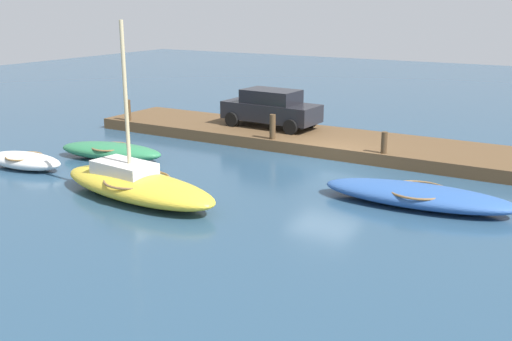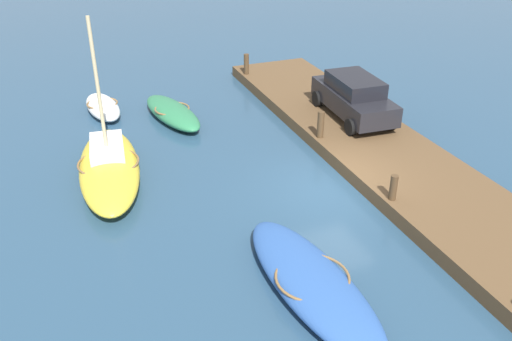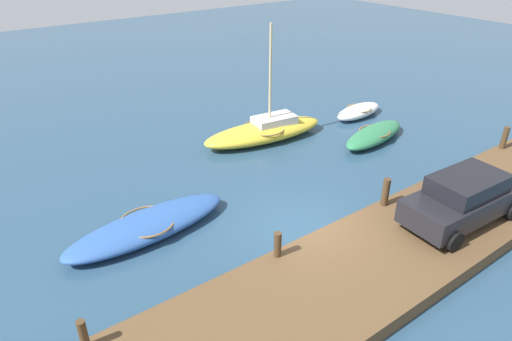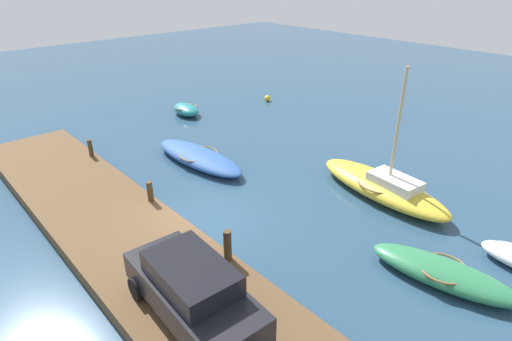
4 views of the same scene
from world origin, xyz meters
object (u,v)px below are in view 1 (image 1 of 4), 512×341
object	(u,v)px
rowboat_white	(24,160)
motorboat_blue	(418,195)
mooring_post_east	(128,110)
parked_car	(271,108)
rowboat_green	(111,151)
mooring_post_mid_west	(384,143)
sailboat_yellow	(136,184)
mooring_post_mid_east	(273,127)

from	to	relation	value
rowboat_white	motorboat_blue	bearing A→B (deg)	-172.55
mooring_post_east	parked_car	distance (m)	6.87
rowboat_white	rowboat_green	distance (m)	3.14
rowboat_white	mooring_post_mid_west	size ratio (longest dim) A/B	4.16
parked_car	motorboat_blue	bearing A→B (deg)	147.59
motorboat_blue	mooring_post_east	bearing A→B (deg)	-18.31
rowboat_green	mooring_post_east	size ratio (longest dim) A/B	4.60
motorboat_blue	rowboat_white	bearing A→B (deg)	9.61
sailboat_yellow	mooring_post_mid_west	xyz separation A→B (m)	(-5.27, -7.61, 0.41)
parked_car	mooring_post_mid_east	bearing A→B (deg)	123.79
rowboat_white	mooring_post_mid_east	distance (m)	9.56
mooring_post_mid_east	mooring_post_mid_west	bearing A→B (deg)	180.00
rowboat_white	mooring_post_mid_west	xyz separation A→B (m)	(-11.11, -7.06, 0.57)
mooring_post_east	parked_car	world-z (taller)	parked_car
rowboat_white	mooring_post_mid_east	size ratio (longest dim) A/B	3.31
sailboat_yellow	motorboat_blue	xyz separation A→B (m)	(-7.65, -3.76, -0.15)
mooring_post_east	parked_car	size ratio (longest dim) A/B	0.22
rowboat_green	mooring_post_east	bearing A→B (deg)	-65.95
mooring_post_east	motorboat_blue	bearing A→B (deg)	165.46
rowboat_white	rowboat_green	xyz separation A→B (m)	(-1.75, -2.61, 0.02)
mooring_post_mid_west	motorboat_blue	bearing A→B (deg)	121.73
rowboat_white	mooring_post_mid_east	bearing A→B (deg)	-138.16
motorboat_blue	mooring_post_mid_east	xyz separation A→B (m)	(7.08, -3.85, 0.66)
mooring_post_mid_west	mooring_post_mid_east	size ratio (longest dim) A/B	0.79
rowboat_white	sailboat_yellow	world-z (taller)	sailboat_yellow
rowboat_green	mooring_post_mid_east	bearing A→B (deg)	-147.16
sailboat_yellow	rowboat_green	size ratio (longest dim) A/B	1.41
mooring_post_mid_west	parked_car	size ratio (longest dim) A/B	0.18
motorboat_blue	parked_car	xyz separation A→B (m)	(8.32, -5.93, 1.02)
sailboat_yellow	mooring_post_mid_east	distance (m)	7.65
motorboat_blue	mooring_post_mid_east	size ratio (longest dim) A/B	5.75
rowboat_green	mooring_post_mid_west	size ratio (longest dim) A/B	5.60
rowboat_green	mooring_post_mid_east	world-z (taller)	mooring_post_mid_east
mooring_post_mid_east	mooring_post_east	size ratio (longest dim) A/B	1.03
rowboat_white	motorboat_blue	size ratio (longest dim) A/B	0.58
mooring_post_mid_east	rowboat_green	bearing A→B (deg)	43.70
rowboat_white	rowboat_green	size ratio (longest dim) A/B	0.74
sailboat_yellow	mooring_post_east	world-z (taller)	sailboat_yellow
motorboat_blue	mooring_post_mid_west	world-z (taller)	mooring_post_mid_west
motorboat_blue	mooring_post_east	xyz separation A→B (m)	(14.85, -3.85, 0.64)
mooring_post_east	rowboat_green	bearing A→B (deg)	124.91
rowboat_white	mooring_post_east	size ratio (longest dim) A/B	3.42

